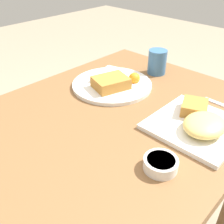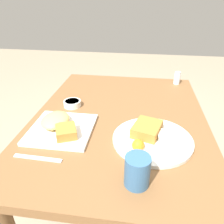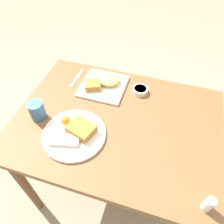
{
  "view_description": "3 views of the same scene",
  "coord_description": "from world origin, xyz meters",
  "px_view_note": "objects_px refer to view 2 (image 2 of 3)",
  "views": [
    {
      "loc": [
        -0.48,
        -0.48,
        1.2
      ],
      "look_at": [
        0.01,
        -0.01,
        0.76
      ],
      "focal_mm": 42.0,
      "sensor_mm": 36.0,
      "label": 1
    },
    {
      "loc": [
        0.86,
        0.09,
        1.24
      ],
      "look_at": [
        0.04,
        -0.03,
        0.78
      ],
      "focal_mm": 35.0,
      "sensor_mm": 36.0,
      "label": 2
    },
    {
      "loc": [
        -0.18,
        0.67,
        1.6
      ],
      "look_at": [
        0.03,
        -0.01,
        0.79
      ],
      "focal_mm": 35.0,
      "sensor_mm": 36.0,
      "label": 3
    }
  ],
  "objects_px": {
    "sauce_ramekin": "(72,103)",
    "butter_knife": "(38,158)",
    "coffee_mug": "(137,171)",
    "plate_oval_far": "(152,137)",
    "plate_square_near": "(60,126)",
    "salt_shaker": "(177,79)"
  },
  "relations": [
    {
      "from": "plate_square_near",
      "to": "plate_oval_far",
      "type": "xyz_separation_m",
      "value": [
        0.02,
        0.37,
        -0.01
      ]
    },
    {
      "from": "plate_square_near",
      "to": "salt_shaker",
      "type": "distance_m",
      "value": 0.79
    },
    {
      "from": "salt_shaker",
      "to": "sauce_ramekin",
      "type": "bearing_deg",
      "value": -55.35
    },
    {
      "from": "plate_oval_far",
      "to": "sauce_ramekin",
      "type": "height_order",
      "value": "plate_oval_far"
    },
    {
      "from": "butter_knife",
      "to": "coffee_mug",
      "type": "relative_size",
      "value": 1.74
    },
    {
      "from": "plate_oval_far",
      "to": "coffee_mug",
      "type": "distance_m",
      "value": 0.23
    },
    {
      "from": "plate_oval_far",
      "to": "sauce_ramekin",
      "type": "xyz_separation_m",
      "value": [
        -0.23,
        -0.38,
        0.0
      ]
    },
    {
      "from": "plate_square_near",
      "to": "butter_knife",
      "type": "xyz_separation_m",
      "value": [
        0.18,
        -0.02,
        -0.02
      ]
    },
    {
      "from": "salt_shaker",
      "to": "butter_knife",
      "type": "xyz_separation_m",
      "value": [
        0.77,
        -0.55,
        -0.03
      ]
    },
    {
      "from": "sauce_ramekin",
      "to": "salt_shaker",
      "type": "relative_size",
      "value": 1.13
    },
    {
      "from": "plate_square_near",
      "to": "salt_shaker",
      "type": "relative_size",
      "value": 3.34
    },
    {
      "from": "butter_knife",
      "to": "plate_oval_far",
      "type": "bearing_deg",
      "value": 23.96
    },
    {
      "from": "plate_square_near",
      "to": "sauce_ramekin",
      "type": "relative_size",
      "value": 2.96
    },
    {
      "from": "plate_oval_far",
      "to": "coffee_mug",
      "type": "height_order",
      "value": "coffee_mug"
    },
    {
      "from": "sauce_ramekin",
      "to": "coffee_mug",
      "type": "bearing_deg",
      "value": 36.65
    },
    {
      "from": "butter_knife",
      "to": "coffee_mug",
      "type": "height_order",
      "value": "coffee_mug"
    },
    {
      "from": "salt_shaker",
      "to": "butter_knife",
      "type": "height_order",
      "value": "salt_shaker"
    },
    {
      "from": "plate_oval_far",
      "to": "coffee_mug",
      "type": "bearing_deg",
      "value": -12.29
    },
    {
      "from": "plate_oval_far",
      "to": "salt_shaker",
      "type": "relative_size",
      "value": 4.05
    },
    {
      "from": "sauce_ramekin",
      "to": "butter_knife",
      "type": "relative_size",
      "value": 0.49
    },
    {
      "from": "plate_oval_far",
      "to": "sauce_ramekin",
      "type": "distance_m",
      "value": 0.45
    },
    {
      "from": "plate_square_near",
      "to": "plate_oval_far",
      "type": "distance_m",
      "value": 0.37
    }
  ]
}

